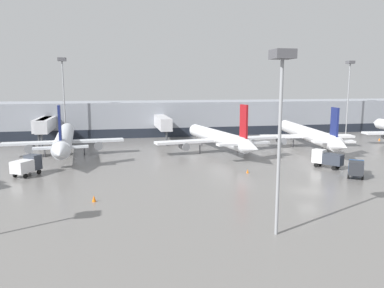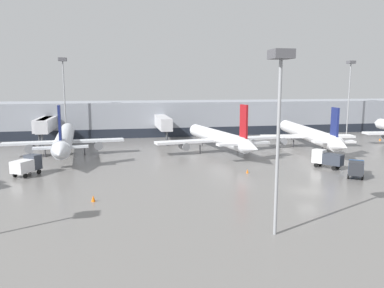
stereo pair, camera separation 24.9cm
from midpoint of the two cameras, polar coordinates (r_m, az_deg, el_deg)
ground_plane at (r=50.42m, az=17.35°, el=-6.91°), size 320.00×320.00×0.00m
terminal_building at (r=107.13m, az=1.17°, el=4.15°), size 160.00×30.35×9.00m
parked_jet_1 at (r=86.11m, az=17.25°, el=1.49°), size 20.59×38.97×9.45m
parked_jet_2 at (r=76.02m, az=-18.74°, el=0.75°), size 22.48×37.06×10.31m
parked_jet_4 at (r=75.64m, az=4.15°, el=1.00°), size 26.16×31.83×10.13m
service_truck_1 at (r=60.39m, az=23.83°, el=-3.26°), size 4.90×5.69×2.58m
service_truck_2 at (r=65.02m, az=19.98°, el=-2.06°), size 3.99×4.90×2.91m
service_truck_3 at (r=61.25m, az=-23.75°, el=-2.91°), size 4.09×4.87×2.97m
traffic_cone_0 at (r=58.58m, az=8.56°, el=-4.11°), size 0.40×0.40×0.59m
traffic_cone_2 at (r=45.47m, az=-14.66°, el=-8.03°), size 0.48×0.48×0.75m
traffic_cone_3 at (r=103.06m, az=26.80°, el=0.64°), size 0.52×0.52×0.55m
apron_light_mast_3 at (r=94.41m, az=-18.94°, el=9.71°), size 1.80×1.80×19.83m
apron_light_mast_4 at (r=33.25m, az=13.46°, el=8.20°), size 1.80×1.80×16.41m
apron_light_mast_5 at (r=112.05m, az=23.01°, el=9.34°), size 1.80×1.80×20.00m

